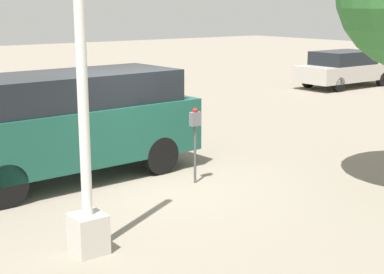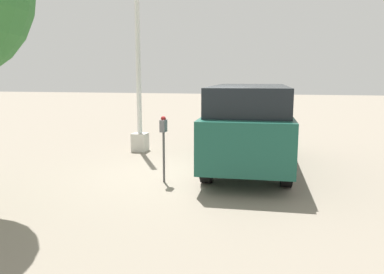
{
  "view_description": "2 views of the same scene",
  "coord_description": "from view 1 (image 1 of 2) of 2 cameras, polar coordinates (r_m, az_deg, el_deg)",
  "views": [
    {
      "loc": [
        5.86,
        8.96,
        3.29
      ],
      "look_at": [
        -0.36,
        0.7,
        0.97
      ],
      "focal_mm": 55.0,
      "sensor_mm": 36.0,
      "label": 1
    },
    {
      "loc": [
        -8.19,
        -1.88,
        2.28
      ],
      "look_at": [
        0.14,
        -0.01,
        0.89
      ],
      "focal_mm": 35.0,
      "sensor_mm": 36.0,
      "label": 2
    }
  ],
  "objects": [
    {
      "name": "ground_plane",
      "position": [
        11.21,
        -3.63,
        -4.46
      ],
      "size": [
        80.0,
        80.0,
        0.0
      ],
      "primitive_type": "plane",
      "color": "gray"
    },
    {
      "name": "parking_meter_near",
      "position": [
        10.94,
        0.3,
        0.89
      ],
      "size": [
        0.2,
        0.12,
        1.44
      ],
      "rotation": [
        0.0,
        0.0,
        -0.05
      ],
      "color": "#4C4C4C",
      "rests_on": "ground"
    },
    {
      "name": "lamp_post",
      "position": [
        7.81,
        -10.35,
        -0.88
      ],
      "size": [
        0.44,
        0.44,
        5.19
      ],
      "color": "beige",
      "rests_on": "ground"
    },
    {
      "name": "parked_van",
      "position": [
        11.45,
        -11.94,
        1.49
      ],
      "size": [
        5.21,
        2.1,
        2.05
      ],
      "rotation": [
        0.0,
        0.0,
        0.04
      ],
      "color": "#195142",
      "rests_on": "ground"
    },
    {
      "name": "car_distant",
      "position": [
        25.07,
        14.63,
        6.47
      ],
      "size": [
        4.5,
        1.77,
        1.48
      ],
      "rotation": [
        0.0,
        0.0,
        3.14
      ],
      "color": "#B7B2A8",
      "rests_on": "ground"
    }
  ]
}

